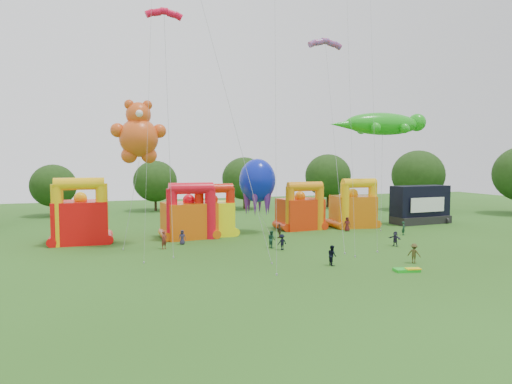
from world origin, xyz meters
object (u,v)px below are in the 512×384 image
object	(u,v)px
bouncy_castle_0	(81,218)
stage_trailer	(420,205)
spectator_4	(280,231)
gecko_kite	(382,150)
bouncy_castle_2	(213,216)
teddy_bear_kite	(137,151)
octopus_kite	(258,186)
spectator_0	(182,237)

from	to	relation	value
bouncy_castle_0	stage_trailer	xyz separation A→B (m)	(45.41, 1.48, -0.09)
stage_trailer	spectator_4	world-z (taller)	stage_trailer
bouncy_castle_0	gecko_kite	world-z (taller)	gecko_kite
bouncy_castle_2	teddy_bear_kite	bearing A→B (deg)	-153.93
bouncy_castle_2	gecko_kite	size ratio (longest dim) A/B	0.40
stage_trailer	gecko_kite	xyz separation A→B (m)	(-7.57, -1.61, 7.75)
teddy_bear_kite	octopus_kite	bearing A→B (deg)	18.05
octopus_kite	spectator_4	world-z (taller)	octopus_kite
bouncy_castle_0	spectator_0	world-z (taller)	bouncy_castle_0
spectator_0	teddy_bear_kite	bearing A→B (deg)	-178.74
spectator_0	spectator_4	world-z (taller)	spectator_4
spectator_4	teddy_bear_kite	bearing A→B (deg)	-39.77
bouncy_castle_0	spectator_4	world-z (taller)	bouncy_castle_0
octopus_kite	spectator_4	xyz separation A→B (m)	(1.20, -4.46, -5.04)
bouncy_castle_2	teddy_bear_kite	world-z (taller)	teddy_bear_kite
bouncy_castle_0	octopus_kite	xyz separation A→B (m)	(20.61, 0.82, 3.13)
bouncy_castle_0	teddy_bear_kite	distance (m)	10.09
bouncy_castle_2	spectator_4	size ratio (longest dim) A/B	3.85
teddy_bear_kite	spectator_0	xyz separation A→B (m)	(4.54, -0.27, -9.17)
bouncy_castle_2	octopus_kite	distance (m)	6.80
gecko_kite	spectator_0	xyz separation A→B (m)	(-27.50, -4.15, -9.60)
bouncy_castle_0	stage_trailer	world-z (taller)	bouncy_castle_0
gecko_kite	spectator_0	distance (m)	29.42
teddy_bear_kite	spectator_4	world-z (taller)	teddy_bear_kite
teddy_bear_kite	stage_trailer	bearing A→B (deg)	7.89
stage_trailer	octopus_kite	world-z (taller)	octopus_kite
spectator_0	spectator_4	size ratio (longest dim) A/B	0.95
gecko_kite	stage_trailer	bearing A→B (deg)	12.00
bouncy_castle_2	teddy_bear_kite	xyz separation A→B (m)	(-8.98, -4.39, 7.55)
gecko_kite	spectator_4	xyz separation A→B (m)	(-16.03, -3.51, -9.56)
bouncy_castle_0	octopus_kite	world-z (taller)	octopus_kite
stage_trailer	octopus_kite	distance (m)	25.01
stage_trailer	spectator_4	xyz separation A→B (m)	(-23.60, -5.12, -1.82)
gecko_kite	teddy_bear_kite	bearing A→B (deg)	-173.09
bouncy_castle_2	gecko_kite	distance (m)	24.40
bouncy_castle_0	spectator_0	xyz separation A→B (m)	(10.34, -4.28, -1.94)
teddy_bear_kite	octopus_kite	xyz separation A→B (m)	(14.82, 4.83, -4.10)
teddy_bear_kite	octopus_kite	world-z (taller)	teddy_bear_kite
bouncy_castle_0	octopus_kite	bearing A→B (deg)	2.29
gecko_kite	spectator_4	bearing A→B (deg)	-167.66
teddy_bear_kite	gecko_kite	world-z (taller)	gecko_kite
spectator_0	octopus_kite	bearing A→B (deg)	31.07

